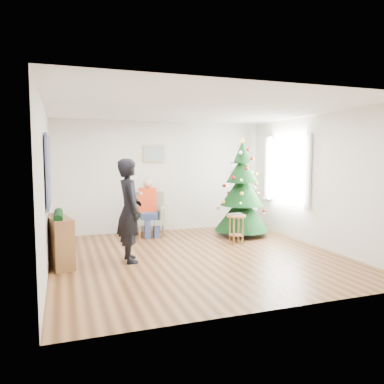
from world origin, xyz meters
name	(u,v)px	position (x,y,z in m)	size (l,w,h in m)	color
floor	(198,256)	(0.00, 0.00, 0.00)	(5.00, 5.00, 0.00)	brown
ceiling	(198,109)	(0.00, 0.00, 2.60)	(5.00, 5.00, 0.00)	white
wall_back	(162,177)	(0.00, 2.50, 1.30)	(5.00, 5.00, 0.00)	silver
wall_front	(274,199)	(0.00, -2.50, 1.30)	(5.00, 5.00, 0.00)	silver
wall_left	(45,188)	(-2.50, 0.00, 1.30)	(5.00, 5.00, 0.00)	silver
wall_right	(316,181)	(2.50, 0.00, 1.30)	(5.00, 5.00, 0.00)	silver
window_panel	(287,169)	(2.47, 1.00, 1.50)	(0.04, 1.30, 1.40)	white
curtains	(286,169)	(2.44, 1.00, 1.50)	(0.05, 1.75, 1.50)	white
christmas_tree	(242,191)	(1.56, 1.38, 1.00)	(1.23, 1.23, 2.22)	#3F2816
stool	(236,229)	(1.08, 0.67, 0.30)	(0.39, 0.39, 0.59)	brown
laptop	(236,214)	(1.08, 0.67, 0.60)	(0.32, 0.21, 0.03)	silver
armchair	(149,220)	(-0.42, 2.06, 0.36)	(0.83, 0.80, 0.98)	gray
seated_person	(149,207)	(-0.43, 2.01, 0.65)	(0.47, 0.62, 1.28)	navy
standing_man	(129,210)	(-1.20, 0.09, 0.87)	(0.64, 0.42, 1.75)	black
game_controller	(140,193)	(-1.01, 0.06, 1.17)	(0.04, 0.13, 0.04)	white
console	(59,241)	(-2.33, 0.27, 0.40)	(0.30, 1.00, 0.80)	brown
garland	(58,215)	(-2.33, 0.27, 0.82)	(0.14, 0.14, 0.90)	black
tapestry	(48,171)	(-2.46, 0.30, 1.55)	(0.03, 1.50, 1.15)	black
framed_picture	(154,153)	(-0.20, 2.46, 1.85)	(0.52, 0.05, 0.42)	tan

